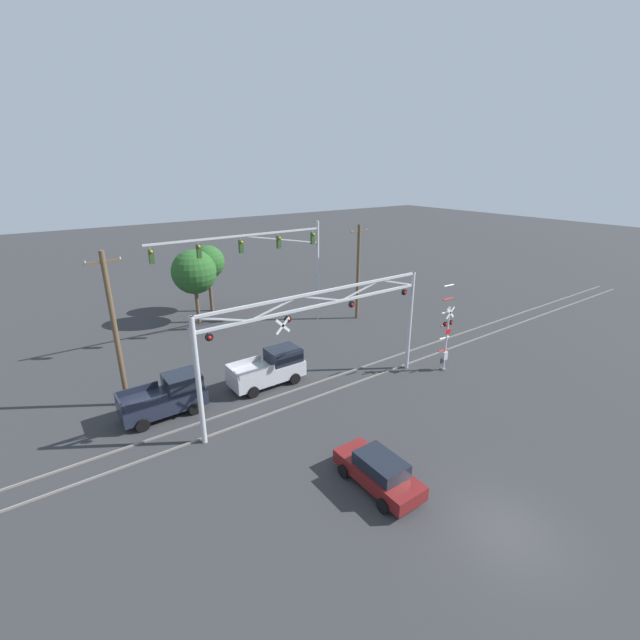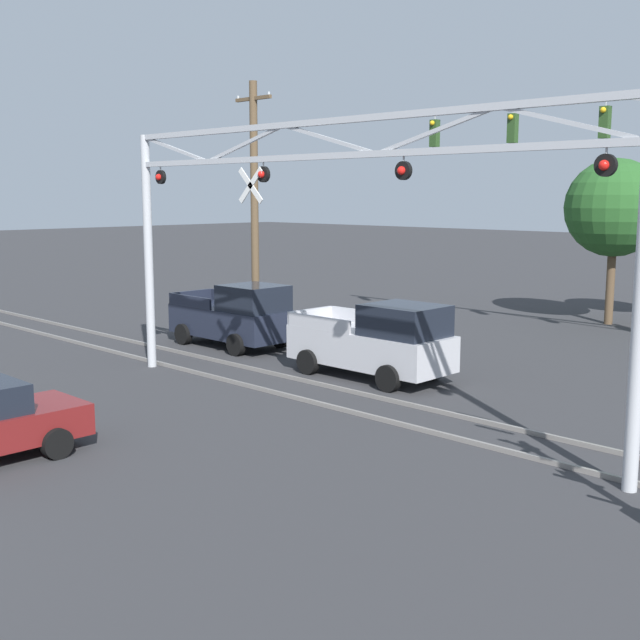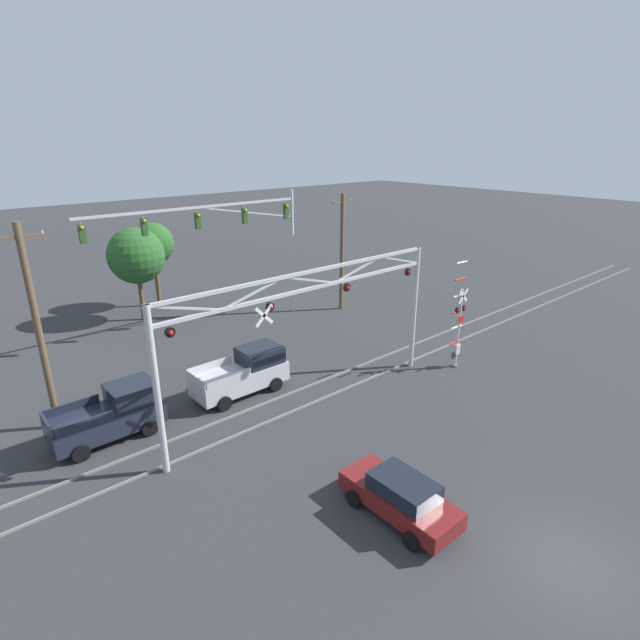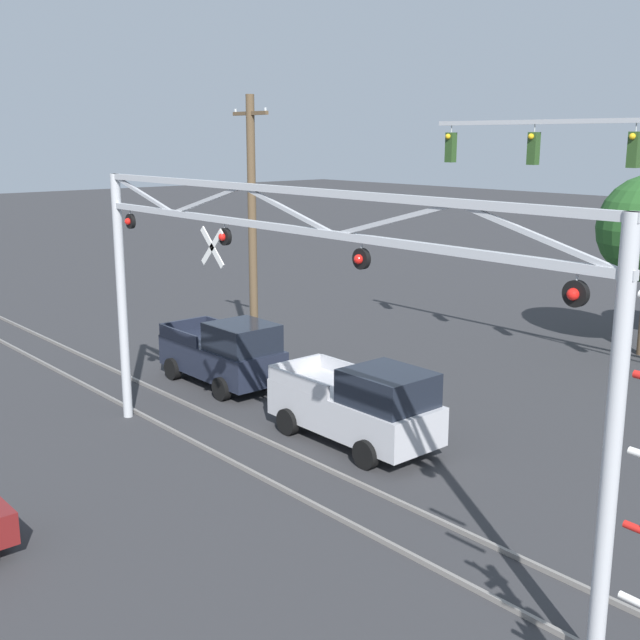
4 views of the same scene
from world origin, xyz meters
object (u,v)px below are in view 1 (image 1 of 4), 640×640
at_px(pickup_truck_lead, 270,368).
at_px(pickup_truck_following, 167,397).
at_px(background_tree_beyond_span, 208,262).
at_px(background_tree_far_left_verge, 194,272).
at_px(traffic_signal_span, 276,255).
at_px(utility_pole_right, 358,271).
at_px(crossing_signal_mast, 446,339).
at_px(sedan_waiting, 379,471).
at_px(crossing_gantry, 321,326).
at_px(utility_pole_left, 115,330).

height_order(pickup_truck_lead, pickup_truck_following, same).
bearing_deg(background_tree_beyond_span, pickup_truck_lead, -99.08).
bearing_deg(background_tree_far_left_verge, traffic_signal_span, -47.44).
distance_m(pickup_truck_lead, utility_pole_right, 14.23).
bearing_deg(crossing_signal_mast, sedan_waiting, -153.10).
xyz_separation_m(crossing_signal_mast, traffic_signal_span, (-5.01, 13.24, 4.01)).
bearing_deg(sedan_waiting, crossing_gantry, 73.06).
distance_m(traffic_signal_span, utility_pole_left, 14.48).
relative_size(crossing_signal_mast, traffic_signal_span, 0.42).
bearing_deg(crossing_gantry, utility_pole_left, 147.34).
height_order(crossing_gantry, traffic_signal_span, traffic_signal_span).
distance_m(crossing_signal_mast, sedan_waiting, 12.54).
height_order(utility_pole_right, background_tree_far_left_verge, utility_pole_right).
height_order(pickup_truck_lead, background_tree_far_left_verge, background_tree_far_left_verge).
bearing_deg(background_tree_beyond_span, traffic_signal_span, -70.02).
relative_size(crossing_signal_mast, utility_pole_right, 0.72).
bearing_deg(pickup_truck_following, crossing_signal_mast, -17.88).
relative_size(pickup_truck_following, sedan_waiting, 1.07).
bearing_deg(utility_pole_right, crossing_signal_mast, -100.16).
distance_m(pickup_truck_following, background_tree_far_left_verge, 15.23).
bearing_deg(pickup_truck_following, traffic_signal_span, 34.15).
relative_size(crossing_signal_mast, background_tree_far_left_verge, 0.94).
relative_size(crossing_signal_mast, pickup_truck_following, 1.34).
bearing_deg(background_tree_beyond_span, crossing_gantry, -93.28).
bearing_deg(pickup_truck_lead, crossing_signal_mast, -26.34).
height_order(sedan_waiting, utility_pole_right, utility_pole_right).
relative_size(crossing_gantry, traffic_signal_span, 1.02).
height_order(pickup_truck_following, sedan_waiting, pickup_truck_following).
bearing_deg(utility_pole_left, traffic_signal_span, 22.71).
xyz_separation_m(traffic_signal_span, sedan_waiting, (-6.10, -18.87, -5.49)).
relative_size(pickup_truck_following, background_tree_far_left_verge, 0.70).
bearing_deg(pickup_truck_lead, traffic_signal_span, 56.92).
bearing_deg(crossing_gantry, pickup_truck_following, 154.42).
height_order(pickup_truck_lead, background_tree_beyond_span, background_tree_beyond_span).
relative_size(traffic_signal_span, pickup_truck_following, 3.18).
height_order(crossing_gantry, background_tree_far_left_verge, crossing_gantry).
bearing_deg(sedan_waiting, utility_pole_right, 52.30).
height_order(pickup_truck_following, background_tree_beyond_span, background_tree_beyond_span).
height_order(crossing_gantry, background_tree_beyond_span, crossing_gantry).
xyz_separation_m(crossing_gantry, utility_pole_right, (10.92, 9.71, -0.32)).
bearing_deg(traffic_signal_span, background_tree_beyond_span, 109.98).
relative_size(pickup_truck_lead, background_tree_beyond_span, 0.76).
xyz_separation_m(crossing_signal_mast, utility_pole_right, (2.04, 11.37, 2.07)).
bearing_deg(pickup_truck_lead, sedan_waiting, -94.26).
distance_m(pickup_truck_following, sedan_waiting, 12.30).
bearing_deg(crossing_signal_mast, utility_pole_left, 157.21).
relative_size(crossing_gantry, crossing_signal_mast, 2.43).
bearing_deg(pickup_truck_lead, crossing_gantry, -67.58).
relative_size(crossing_gantry, sedan_waiting, 3.48).
distance_m(crossing_gantry, traffic_signal_span, 12.32).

